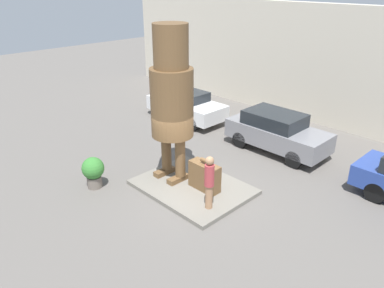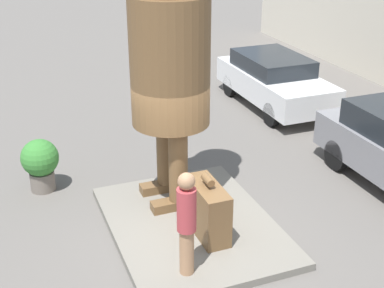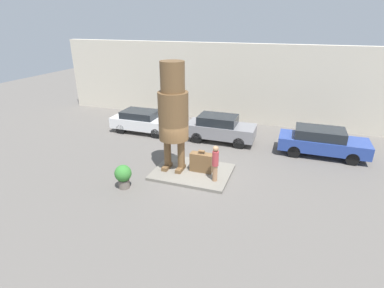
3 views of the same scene
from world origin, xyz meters
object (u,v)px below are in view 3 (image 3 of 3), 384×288
parked_car_white (143,121)px  parked_car_blue (322,141)px  giant_suitcase (202,162)px  planter_pot (123,175)px  statue_figure (173,109)px  tourist (215,162)px  parked_car_grey (220,128)px

parked_car_white → parked_car_blue: parked_car_blue is taller
giant_suitcase → planter_pot: (-2.94, -2.49, 0.01)m
statue_figure → parked_car_blue: bearing=32.5°
planter_pot → tourist: bearing=24.8°
tourist → parked_car_white: 8.37m
parked_car_white → planter_pot: bearing=-68.7°
tourist → planter_pot: bearing=-155.2°
giant_suitcase → parked_car_white: bearing=141.7°
statue_figure → tourist: 3.18m
statue_figure → parked_car_white: 6.78m
planter_pot → parked_car_white: bearing=111.3°
statue_figure → parked_car_white: size_ratio=1.26×
giant_suitcase → parked_car_white: size_ratio=0.27×
tourist → parked_car_grey: (-1.13, 5.30, -0.23)m
parked_car_grey → giant_suitcase: bearing=-87.0°
parked_car_grey → planter_pot: size_ratio=3.79×
giant_suitcase → parked_car_grey: bearing=93.0°
statue_figure → parked_car_grey: (1.15, 4.75, -2.38)m
giant_suitcase → tourist: size_ratio=0.65×
giant_suitcase → parked_car_blue: 7.19m
planter_pot → statue_figure: bearing=56.2°
parked_car_white → parked_car_grey: parked_car_grey is taller
giant_suitcase → statue_figure: bearing=-173.0°
tourist → planter_pot: tourist is taller
tourist → parked_car_grey: bearing=102.0°
parked_car_white → planter_pot: parked_car_white is taller
statue_figure → giant_suitcase: statue_figure is taller
parked_car_blue → planter_pot: parked_car_blue is taller
parked_car_white → parked_car_blue: size_ratio=0.89×
tourist → parked_car_blue: size_ratio=0.37×
parked_car_white → giant_suitcase: bearing=-38.3°
parked_car_white → parked_car_grey: bearing=1.0°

